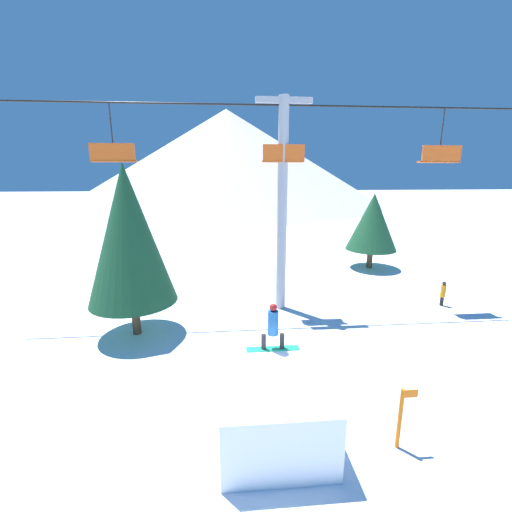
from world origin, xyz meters
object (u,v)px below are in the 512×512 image
at_px(snowboarder, 273,328).
at_px(trail_marker, 401,417).
at_px(pine_tree_near, 128,235).
at_px(distant_skier, 443,293).
at_px(snow_ramp, 272,403).

height_order(snowboarder, trail_marker, snowboarder).
bearing_deg(trail_marker, snowboarder, 144.12).
bearing_deg(pine_tree_near, snowboarder, -43.22).
height_order(pine_tree_near, distant_skier, pine_tree_near).
bearing_deg(pine_tree_near, trail_marker, -40.76).
relative_size(snowboarder, trail_marker, 0.93).
xyz_separation_m(trail_marker, distant_skier, (6.43, 8.28, -0.17)).
bearing_deg(snowboarder, distant_skier, 34.53).
distance_m(snow_ramp, snowboarder, 1.89).
relative_size(snowboarder, distant_skier, 1.18).
height_order(snow_ramp, trail_marker, snow_ramp).
relative_size(snow_ramp, trail_marker, 2.11).
xyz_separation_m(snowboarder, distant_skier, (9.17, 6.31, -1.58)).
height_order(pine_tree_near, trail_marker, pine_tree_near).
bearing_deg(snow_ramp, trail_marker, -15.11).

